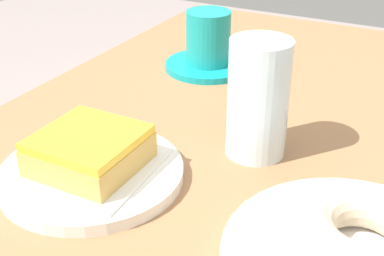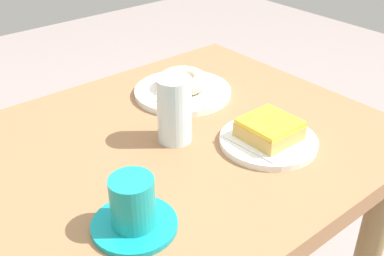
# 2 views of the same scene
# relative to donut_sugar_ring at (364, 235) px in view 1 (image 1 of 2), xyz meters

# --- Properties ---
(table) EXTENTS (0.96, 0.70, 0.74)m
(table) POSITION_rel_donut_sugar_ring_xyz_m (0.19, 0.15, -0.16)
(table) COLOR #996B46
(table) RESTS_ON ground_plane
(napkin_sugar_ring) EXTENTS (0.22, 0.22, 0.00)m
(napkin_sugar_ring) POSITION_rel_donut_sugar_ring_xyz_m (0.00, 0.00, -0.02)
(napkin_sugar_ring) COLOR white
(napkin_sugar_ring) RESTS_ON plate_sugar_ring
(donut_sugar_ring) EXTENTS (0.12, 0.12, 0.04)m
(donut_sugar_ring) POSITION_rel_donut_sugar_ring_xyz_m (0.00, 0.00, 0.00)
(donut_sugar_ring) COLOR beige
(donut_sugar_ring) RESTS_ON napkin_sugar_ring
(plate_glazed_square) EXTENTS (0.19, 0.19, 0.01)m
(plate_glazed_square) POSITION_rel_donut_sugar_ring_xyz_m (0.01, 0.28, -0.03)
(plate_glazed_square) COLOR white
(plate_glazed_square) RESTS_ON table
(napkin_glazed_square) EXTENTS (0.13, 0.13, 0.00)m
(napkin_glazed_square) POSITION_rel_donut_sugar_ring_xyz_m (0.01, 0.28, -0.02)
(napkin_glazed_square) COLOR white
(napkin_glazed_square) RESTS_ON plate_glazed_square
(donut_glazed_square) EXTENTS (0.10, 0.10, 0.04)m
(donut_glazed_square) POSITION_rel_donut_sugar_ring_xyz_m (0.01, 0.28, -0.00)
(donut_glazed_square) COLOR tan
(donut_glazed_square) RESTS_ON napkin_glazed_square
(water_glass) EXTENTS (0.07, 0.07, 0.13)m
(water_glass) POSITION_rel_donut_sugar_ring_xyz_m (0.14, 0.15, 0.03)
(water_glass) COLOR silver
(water_glass) RESTS_ON table
(coffee_cup) EXTENTS (0.13, 0.13, 0.09)m
(coffee_cup) POSITION_rel_donut_sugar_ring_xyz_m (0.34, 0.31, 0.00)
(coffee_cup) COLOR teal
(coffee_cup) RESTS_ON table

